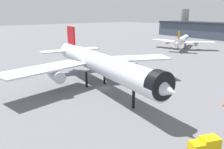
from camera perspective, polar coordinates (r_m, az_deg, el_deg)
ground at (r=76.10m, az=-2.09°, el=-3.47°), size 900.00×900.00×0.00m
airliner_near_gate at (r=74.60m, az=-3.33°, el=2.85°), size 68.45×61.62×19.13m
airliner_far_taxiway at (r=171.47m, az=17.32°, el=8.29°), size 41.58×46.42×13.40m
service_truck_front at (r=45.27m, az=22.39°, el=-16.15°), size 4.44×5.95×3.00m
baggage_tug_wing at (r=112.68m, az=4.77°, el=3.14°), size 3.37×2.23×1.85m
traffic_cone_near_nose at (r=112.82m, az=-13.32°, el=2.45°), size 0.49×0.49×0.61m
traffic_cone_wingtip at (r=68.44m, az=26.13°, el=-6.90°), size 0.62×0.62×0.78m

